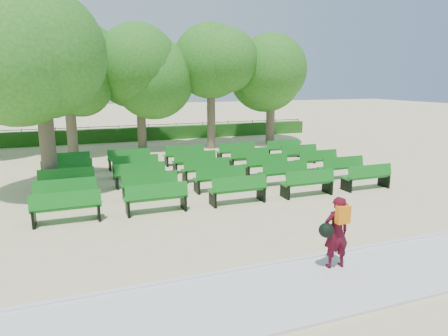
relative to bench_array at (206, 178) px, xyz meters
The scene contains 9 objects.
ground 2.03m from the bench_array, 122.78° to the right, with size 120.00×120.00×0.00m, color #D2BE8B.
paving 9.17m from the bench_array, 96.88° to the right, with size 30.00×2.20×0.06m, color silver.
curb 8.03m from the bench_array, 97.87° to the right, with size 30.00×0.12×0.10m, color silver.
hedge 12.35m from the bench_array, 95.11° to the left, with size 26.00×0.70×0.90m, color #1D5215.
fence 12.74m from the bench_array, 94.95° to the left, with size 26.00×0.10×1.02m, color black, non-canonical shape.
tree_line 8.37m from the bench_array, 97.55° to the left, with size 21.80×6.80×7.04m, color #2D721E, non-canonical shape.
bench_array is the anchor object (origin of this frame).
tree_among 7.13m from the bench_array, behind, with size 4.29×4.29×6.08m.
person 8.60m from the bench_array, 88.94° to the right, with size 0.76×0.47×1.60m.
Camera 1 is at (-3.81, -13.56, 4.05)m, focal length 32.00 mm.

